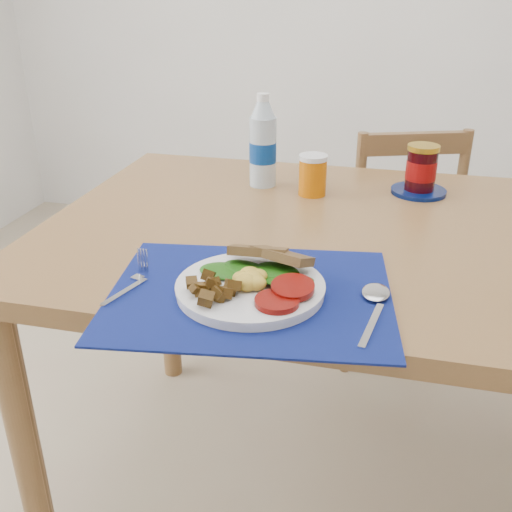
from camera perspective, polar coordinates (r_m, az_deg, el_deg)
The scene contains 9 objects.
table at distance 1.32m, azimuth 10.71°, elevation -0.96°, with size 1.40×0.90×0.75m.
chair_far at distance 1.99m, azimuth 13.15°, elevation 3.49°, with size 0.47×0.46×1.01m.
placemat at distance 1.01m, azimuth -0.54°, elevation -3.62°, with size 0.47×0.37×0.00m, color black.
breakfast_plate at distance 1.00m, azimuth -0.87°, elevation -2.72°, with size 0.25×0.25×0.06m.
fork at distance 1.06m, azimuth -11.63°, elevation -2.51°, with size 0.04×0.15×0.00m.
spoon at distance 0.99m, azimuth 11.21°, elevation -4.35°, with size 0.05×0.20×0.01m.
water_bottle at distance 1.51m, azimuth 0.66°, elevation 10.44°, with size 0.07×0.07×0.23m.
juice_glass at distance 1.46m, azimuth 5.41°, elevation 7.58°, with size 0.07×0.07×0.09m, color #C05E05.
jam_on_saucer at distance 1.52m, azimuth 15.42°, elevation 7.69°, with size 0.13×0.13×0.12m.
Camera 1 is at (0.04, -0.99, 1.24)m, focal length 42.00 mm.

